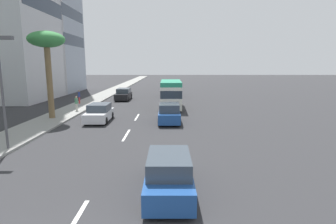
% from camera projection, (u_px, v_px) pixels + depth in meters
% --- Properties ---
extents(ground_plane, '(198.00, 198.00, 0.00)m').
position_uv_depth(ground_plane, '(146.00, 101.00, 37.01)').
color(ground_plane, '#2D2D30').
extents(sidewalk_right, '(162.00, 3.26, 0.15)m').
position_uv_depth(sidewalk_right, '(91.00, 101.00, 37.00)').
color(sidewalk_right, gray).
rests_on(sidewalk_right, ground_plane).
extents(lane_stripe_mid, '(3.20, 0.16, 0.01)m').
position_uv_depth(lane_stripe_mid, '(126.00, 135.00, 19.22)').
color(lane_stripe_mid, silver).
rests_on(lane_stripe_mid, ground_plane).
extents(lane_stripe_far, '(3.20, 0.16, 0.01)m').
position_uv_depth(lane_stripe_far, '(137.00, 117.00, 25.79)').
color(lane_stripe_far, silver).
rests_on(lane_stripe_far, ground_plane).
extents(car_lead, '(4.09, 1.92, 1.57)m').
position_uv_depth(car_lead, '(99.00, 113.00, 23.77)').
color(car_lead, silver).
rests_on(car_lead, ground_plane).
extents(car_second, '(4.75, 1.96, 1.64)m').
position_uv_depth(car_second, '(124.00, 94.00, 38.52)').
color(car_second, black).
rests_on(car_second, ground_plane).
extents(minibus_third, '(6.81, 2.41, 3.16)m').
position_uv_depth(minibus_third, '(171.00, 93.00, 30.81)').
color(minibus_third, silver).
rests_on(minibus_third, ground_plane).
extents(van_fourth, '(4.97, 2.05, 2.37)m').
position_uv_depth(van_fourth, '(172.00, 88.00, 42.78)').
color(van_fourth, black).
rests_on(van_fourth, ground_plane).
extents(car_fifth, '(4.05, 1.90, 1.69)m').
position_uv_depth(car_fifth, '(169.00, 114.00, 23.23)').
color(car_fifth, '#1E478C').
rests_on(car_fifth, ground_plane).
extents(car_sixth, '(4.48, 1.83, 1.60)m').
position_uv_depth(car_sixth, '(169.00, 174.00, 10.51)').
color(car_sixth, '#1E478C').
rests_on(car_sixth, ground_plane).
extents(pedestrian_near_lamp, '(0.38, 0.33, 1.70)m').
position_uv_depth(pedestrian_near_lamp, '(79.00, 96.00, 33.80)').
color(pedestrian_near_lamp, red).
rests_on(pedestrian_near_lamp, sidewalk_right).
extents(pedestrian_by_tree, '(0.33, 0.23, 1.55)m').
position_uv_depth(pedestrian_by_tree, '(76.00, 103.00, 28.45)').
color(pedestrian_by_tree, beige).
rests_on(pedestrian_by_tree, sidewalk_right).
extents(palm_tree, '(3.16, 3.16, 7.75)m').
position_uv_depth(palm_tree, '(47.00, 44.00, 23.63)').
color(palm_tree, brown).
rests_on(palm_tree, sidewalk_right).
extents(street_lamp, '(0.24, 0.97, 6.43)m').
position_uv_depth(street_lamp, '(3.00, 80.00, 15.02)').
color(street_lamp, '#4C4C51').
rests_on(street_lamp, sidewalk_right).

